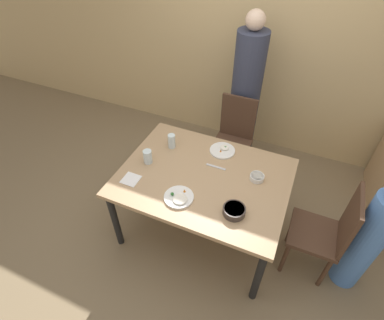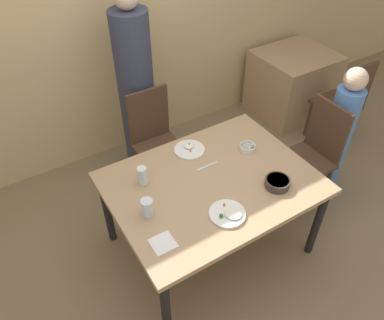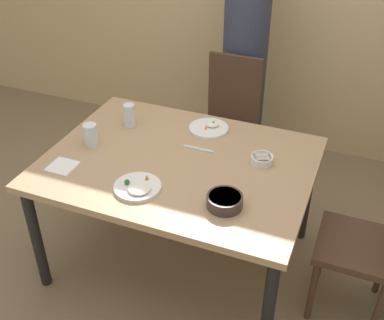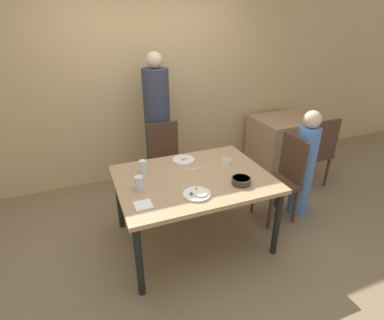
{
  "view_description": "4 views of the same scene",
  "coord_description": "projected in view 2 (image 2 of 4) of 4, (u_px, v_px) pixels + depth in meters",
  "views": [
    {
      "loc": [
        0.62,
        -1.68,
        2.55
      ],
      "look_at": [
        -0.12,
        0.01,
        0.86
      ],
      "focal_mm": 28.0,
      "sensor_mm": 36.0,
      "label": 1
    },
    {
      "loc": [
        -1.11,
        -1.52,
        2.58
      ],
      "look_at": [
        -0.12,
        0.07,
        0.93
      ],
      "focal_mm": 35.0,
      "sensor_mm": 36.0,
      "label": 2
    },
    {
      "loc": [
        0.87,
        -1.97,
        2.18
      ],
      "look_at": [
        0.11,
        -0.08,
        0.81
      ],
      "focal_mm": 45.0,
      "sensor_mm": 36.0,
      "label": 3
    },
    {
      "loc": [
        -0.92,
        -2.29,
        2.09
      ],
      "look_at": [
        -0.0,
        0.02,
        0.9
      ],
      "focal_mm": 28.0,
      "sensor_mm": 36.0,
      "label": 4
    }
  ],
  "objects": [
    {
      "name": "chair_child_spot",
      "position": [
        313.0,
        153.0,
        3.2
      ],
      "size": [
        0.4,
        0.4,
        0.96
      ],
      "rotation": [
        0.0,
        0.0,
        -1.57
      ],
      "color": "#4C3323",
      "rests_on": "ground_plane"
    },
    {
      "name": "wall_back",
      "position": [
        110.0,
        19.0,
        3.26
      ],
      "size": [
        10.0,
        0.06,
        2.7
      ],
      "color": "tan",
      "rests_on": "ground_plane"
    },
    {
      "name": "glass_water_short",
      "position": [
        142.0,
        176.0,
        2.56
      ],
      "size": [
        0.07,
        0.07,
        0.14
      ],
      "color": "silver",
      "rests_on": "dining_table"
    },
    {
      "name": "background_table",
      "position": [
        292.0,
        84.0,
        4.35
      ],
      "size": [
        0.82,
        0.74,
        0.74
      ],
      "color": "tan",
      "rests_on": "ground_plane"
    },
    {
      "name": "bowl_rice_small",
      "position": [
        247.0,
        147.0,
        2.87
      ],
      "size": [
        0.12,
        0.12,
        0.04
      ],
      "color": "white",
      "rests_on": "dining_table"
    },
    {
      "name": "napkin_folded",
      "position": [
        163.0,
        243.0,
        2.23
      ],
      "size": [
        0.14,
        0.14,
        0.01
      ],
      "color": "white",
      "rests_on": "dining_table"
    },
    {
      "name": "person_child",
      "position": [
        338.0,
        135.0,
        3.26
      ],
      "size": [
        0.23,
        0.23,
        1.23
      ],
      "color": "#5184D1",
      "rests_on": "ground_plane"
    },
    {
      "name": "person_adult",
      "position": [
        137.0,
        94.0,
        3.35
      ],
      "size": [
        0.32,
        0.32,
        1.75
      ],
      "color": "#33384C",
      "rests_on": "ground_plane"
    },
    {
      "name": "plate_rice_child",
      "position": [
        228.0,
        214.0,
        2.38
      ],
      "size": [
        0.24,
        0.24,
        0.05
      ],
      "color": "white",
      "rests_on": "dining_table"
    },
    {
      "name": "fork_steel",
      "position": [
        208.0,
        166.0,
        2.74
      ],
      "size": [
        0.18,
        0.02,
        0.01
      ],
      "color": "silver",
      "rests_on": "dining_table"
    },
    {
      "name": "glass_water_tall",
      "position": [
        147.0,
        208.0,
        2.36
      ],
      "size": [
        0.08,
        0.08,
        0.13
      ],
      "color": "silver",
      "rests_on": "dining_table"
    },
    {
      "name": "chair_background",
      "position": [
        343.0,
        101.0,
        3.8
      ],
      "size": [
        0.4,
        0.4,
        0.96
      ],
      "rotation": [
        0.0,
        0.0,
        3.14
      ],
      "color": "#4C3323",
      "rests_on": "ground_plane"
    },
    {
      "name": "chair_adult_spot",
      "position": [
        156.0,
        139.0,
        3.33
      ],
      "size": [
        0.4,
        0.4,
        0.96
      ],
      "color": "#4C3323",
      "rests_on": "ground_plane"
    },
    {
      "name": "bowl_curry",
      "position": [
        277.0,
        183.0,
        2.57
      ],
      "size": [
        0.17,
        0.17,
        0.06
      ],
      "color": "#3D332D",
      "rests_on": "dining_table"
    },
    {
      "name": "ground_plane",
      "position": [
        209.0,
        244.0,
        3.11
      ],
      "size": [
        10.0,
        10.0,
        0.0
      ],
      "primitive_type": "plane",
      "color": "#847051"
    },
    {
      "name": "dining_table",
      "position": [
        212.0,
        188.0,
        2.67
      ],
      "size": [
        1.43,
        1.08,
        0.73
      ],
      "color": "tan",
      "rests_on": "ground_plane"
    },
    {
      "name": "plate_rice_adult",
      "position": [
        189.0,
        149.0,
        2.87
      ],
      "size": [
        0.23,
        0.23,
        0.04
      ],
      "color": "white",
      "rests_on": "dining_table"
    }
  ]
}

